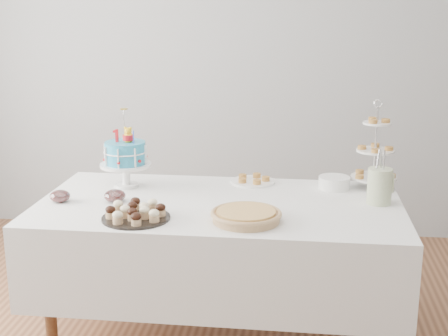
# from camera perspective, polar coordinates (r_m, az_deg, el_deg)

# --- Properties ---
(walls) EXTENTS (5.04, 4.04, 2.70)m
(walls) POSITION_cam_1_polar(r_m,az_deg,el_deg) (2.88, -1.24, 6.06)
(walls) COLOR #A3A5A8
(walls) RESTS_ON floor
(table) EXTENTS (1.92, 1.02, 0.77)m
(table) POSITION_cam_1_polar(r_m,az_deg,el_deg) (3.38, -0.43, -6.83)
(table) COLOR silver
(table) RESTS_ON floor
(birthday_cake) EXTENTS (0.29, 0.29, 0.45)m
(birthday_cake) POSITION_cam_1_polar(r_m,az_deg,el_deg) (3.60, -8.96, 0.18)
(birthday_cake) COLOR white
(birthday_cake) RESTS_ON table
(cupcake_tray) EXTENTS (0.34, 0.34, 0.08)m
(cupcake_tray) POSITION_cam_1_polar(r_m,az_deg,el_deg) (3.07, -8.07, -3.98)
(cupcake_tray) COLOR black
(cupcake_tray) RESTS_ON table
(pie) EXTENTS (0.35, 0.35, 0.05)m
(pie) POSITION_cam_1_polar(r_m,az_deg,el_deg) (3.01, 2.03, -4.34)
(pie) COLOR tan
(pie) RESTS_ON table
(tiered_stand) EXTENTS (0.26, 0.26, 0.51)m
(tiered_stand) POSITION_cam_1_polar(r_m,az_deg,el_deg) (3.63, 13.66, 1.51)
(tiered_stand) COLOR silver
(tiered_stand) RESTS_ON table
(plate_stack) EXTENTS (0.18, 0.18, 0.07)m
(plate_stack) POSITION_cam_1_polar(r_m,az_deg,el_deg) (3.60, 10.05, -1.33)
(plate_stack) COLOR white
(plate_stack) RESTS_ON table
(pastry_plate) EXTENTS (0.26, 0.26, 0.04)m
(pastry_plate) POSITION_cam_1_polar(r_m,az_deg,el_deg) (3.67, 2.66, -1.10)
(pastry_plate) COLOR white
(pastry_plate) RESTS_ON table
(jam_bowl_a) EXTENTS (0.11, 0.11, 0.07)m
(jam_bowl_a) POSITION_cam_1_polar(r_m,az_deg,el_deg) (3.36, -9.95, -2.54)
(jam_bowl_a) COLOR silver
(jam_bowl_a) RESTS_ON table
(jam_bowl_b) EXTENTS (0.11, 0.11, 0.06)m
(jam_bowl_b) POSITION_cam_1_polar(r_m,az_deg,el_deg) (3.42, -14.76, -2.52)
(jam_bowl_b) COLOR silver
(jam_bowl_b) RESTS_ON table
(utensil_pitcher) EXTENTS (0.14, 0.13, 0.29)m
(utensil_pitcher) POSITION_cam_1_polar(r_m,az_deg,el_deg) (3.36, 14.05, -1.48)
(utensil_pitcher) COLOR white
(utensil_pitcher) RESTS_ON table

